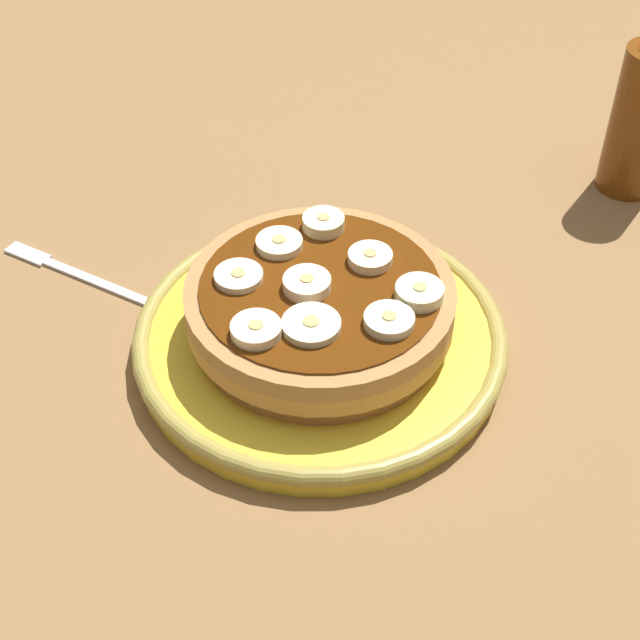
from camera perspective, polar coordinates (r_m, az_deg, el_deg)
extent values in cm
cube|color=olive|center=(63.12, 0.00, -2.81)|extent=(140.00, 140.00, 3.00)
cylinder|color=yellow|center=(61.46, 0.00, -1.28)|extent=(23.73, 23.73, 1.71)
torus|color=#A49342|center=(61.04, 0.00, -0.88)|extent=(24.22, 24.22, 1.20)
cylinder|color=#9A6134|center=(60.02, -0.21, -0.64)|extent=(15.96, 15.96, 1.25)
cylinder|color=#CA9147|center=(59.56, 0.27, 0.59)|extent=(16.92, 16.92, 1.25)
cylinder|color=#B27F48|center=(58.58, 0.30, 1.37)|extent=(16.96, 16.96, 1.25)
cylinder|color=#592B0A|center=(58.27, 0.00, 2.03)|extent=(15.04, 15.04, 0.16)
cylinder|color=#FEE4BC|center=(58.11, -0.90, 2.39)|extent=(2.98, 2.98, 0.94)
cylinder|color=tan|center=(57.78, -0.91, 2.78)|extent=(0.83, 0.83, 0.08)
cylinder|color=#F9F0B3|center=(62.58, 0.21, 5.85)|extent=(2.79, 2.79, 1.00)
cylinder|color=tan|center=(62.25, 0.21, 6.24)|extent=(0.78, 0.78, 0.08)
cylinder|color=#F5EEC0|center=(55.32, -0.53, -0.34)|extent=(3.52, 3.52, 0.65)
cylinder|color=tan|center=(55.07, -0.53, -0.07)|extent=(0.99, 0.99, 0.08)
cylinder|color=#F9EDBE|center=(58.83, -4.93, 2.60)|extent=(3.07, 3.07, 0.63)
cylinder|color=tan|center=(58.60, -4.95, 2.87)|extent=(0.86, 0.86, 0.08)
cylinder|color=#ECE8BD|center=(55.66, 4.19, -0.07)|extent=(3.03, 3.03, 0.77)
cylinder|color=tan|center=(55.37, 4.21, 0.25)|extent=(0.85, 0.85, 0.08)
cylinder|color=beige|center=(61.16, -2.48, 4.61)|extent=(3.04, 3.04, 0.70)
cylinder|color=tan|center=(60.92, -2.49, 4.90)|extent=(0.85, 0.85, 0.08)
cylinder|color=#FCE3B4|center=(59.95, 3.04, 3.73)|extent=(2.85, 2.85, 0.82)
cylinder|color=tan|center=(59.66, 3.06, 4.07)|extent=(0.80, 0.80, 0.08)
cylinder|color=beige|center=(57.49, 6.01, 1.61)|extent=(2.99, 2.99, 0.99)
cylinder|color=tan|center=(57.14, 6.05, 2.01)|extent=(0.84, 0.84, 0.08)
cylinder|color=#FAE8B8|center=(55.00, -3.88, -0.63)|extent=(3.03, 3.03, 0.85)
cylinder|color=tan|center=(54.68, -3.90, -0.28)|extent=(0.85, 0.85, 0.08)
cube|color=silver|center=(68.65, -13.28, 2.30)|extent=(7.06, 7.36, 0.50)
cube|color=silver|center=(72.50, -17.22, 3.90)|extent=(3.33, 3.40, 0.50)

